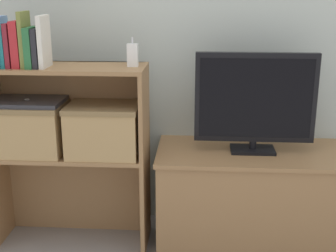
{
  "coord_description": "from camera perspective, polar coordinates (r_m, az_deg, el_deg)",
  "views": [
    {
      "loc": [
        0.15,
        -2.03,
        1.3
      ],
      "look_at": [
        0.0,
        0.15,
        0.65
      ],
      "focal_mm": 50.0,
      "sensor_mm": 36.0,
      "label": 1
    }
  ],
  "objects": [
    {
      "name": "book_teal",
      "position": [
        2.32,
        -19.12,
        9.18
      ],
      "size": [
        0.02,
        0.13,
        0.19
      ],
      "color": "#1E7075",
      "rests_on": "bookshelf_upper_tier"
    },
    {
      "name": "book_olive",
      "position": [
        2.29,
        -17.04,
        10.04
      ],
      "size": [
        0.02,
        0.13,
        0.26
      ],
      "color": "olive",
      "rests_on": "bookshelf_upper_tier"
    },
    {
      "name": "bookshelf_upper_tier",
      "position": [
        2.38,
        -12.02,
        3.61
      ],
      "size": [
        0.79,
        0.3,
        0.43
      ],
      "color": "olive",
      "rests_on": "bookshelf_lower_tier"
    },
    {
      "name": "book_forest",
      "position": [
        2.28,
        -16.25,
        9.19
      ],
      "size": [
        0.03,
        0.15,
        0.18
      ],
      "color": "#286638",
      "rests_on": "bookshelf_upper_tier"
    },
    {
      "name": "wall_back",
      "position": [
        2.51,
        0.53,
        14.39
      ],
      "size": [
        10.0,
        0.05,
        2.4
      ],
      "color": "#B2BCB2",
      "rests_on": "ground_plane"
    },
    {
      "name": "book_charcoal",
      "position": [
        2.27,
        -15.5,
        9.16
      ],
      "size": [
        0.02,
        0.14,
        0.18
      ],
      "color": "#232328",
      "rests_on": "bookshelf_upper_tier"
    },
    {
      "name": "tv_stand",
      "position": [
        2.5,
        9.95,
        -8.44
      ],
      "size": [
        0.96,
        0.47,
        0.5
      ],
      "color": "olive",
      "rests_on": "ground_plane"
    },
    {
      "name": "baby_monitor",
      "position": [
        2.22,
        -4.33,
        8.62
      ],
      "size": [
        0.05,
        0.03,
        0.14
      ],
      "color": "white",
      "rests_on": "bookshelf_upper_tier"
    },
    {
      "name": "book_skyblue",
      "position": [
        2.33,
        -19.79,
        9.61
      ],
      "size": [
        0.03,
        0.15,
        0.23
      ],
      "color": "#709ECC",
      "rests_on": "bookshelf_upper_tier"
    },
    {
      "name": "book_crimson",
      "position": [
        2.3,
        -17.75,
        9.48
      ],
      "size": [
        0.04,
        0.13,
        0.21
      ],
      "color": "#B22328",
      "rests_on": "bookshelf_upper_tier"
    },
    {
      "name": "storage_basket_right",
      "position": [
        2.31,
        -7.81,
        -0.18
      ],
      "size": [
        0.35,
        0.26,
        0.25
      ],
      "color": "tan",
      "rests_on": "bookshelf_lower_tier"
    },
    {
      "name": "tv",
      "position": [
        2.33,
        10.58,
        3.08
      ],
      "size": [
        0.59,
        0.14,
        0.5
      ],
      "color": "black",
      "rests_on": "tv_stand"
    },
    {
      "name": "book_ivory",
      "position": [
        2.26,
        -14.86,
        9.91
      ],
      "size": [
        0.02,
        0.14,
        0.24
      ],
      "color": "silver",
      "rests_on": "bookshelf_upper_tier"
    },
    {
      "name": "storage_basket_left",
      "position": [
        2.41,
        -16.55,
        0.0
      ],
      "size": [
        0.35,
        0.26,
        0.25
      ],
      "color": "tan",
      "rests_on": "bookshelf_lower_tier"
    },
    {
      "name": "laptop",
      "position": [
        2.38,
        -16.8,
        2.87
      ],
      "size": [
        0.35,
        0.24,
        0.02
      ],
      "color": "#2D2D33",
      "rests_on": "storage_basket_left"
    },
    {
      "name": "book_maroon",
      "position": [
        2.31,
        -18.58,
        9.32
      ],
      "size": [
        0.02,
        0.13,
        0.2
      ],
      "color": "maroon",
      "rests_on": "bookshelf_upper_tier"
    },
    {
      "name": "bookshelf_lower_tier",
      "position": [
        2.53,
        -11.37,
        -6.72
      ],
      "size": [
        0.79,
        0.3,
        0.5
      ],
      "color": "olive",
      "rests_on": "ground_plane"
    }
  ]
}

